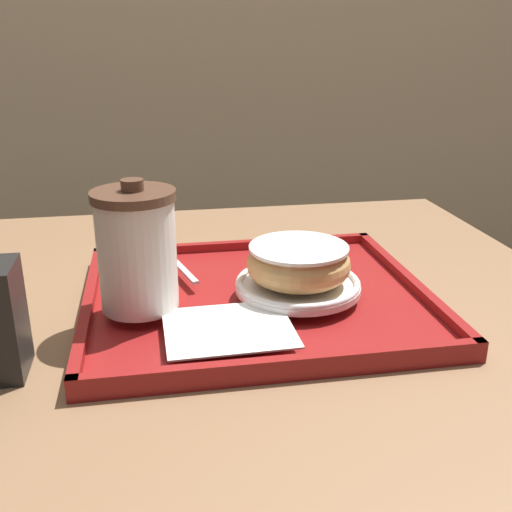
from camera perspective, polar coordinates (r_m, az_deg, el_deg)
cafe_table at (r=0.83m, az=0.92°, el=-16.04°), size 0.83×0.88×0.73m
serving_tray at (r=0.73m, az=0.00°, el=-4.15°), size 0.41×0.36×0.02m
napkin_paper at (r=0.63m, az=-2.63°, el=-6.86°), size 0.14×0.12×0.00m
coffee_cup_front at (r=0.66m, az=-11.28°, el=0.62°), size 0.09×0.09×0.15m
plate_with_chocolate_donut at (r=0.72m, az=4.01°, el=-2.71°), size 0.15×0.15×0.01m
donut_chocolate_glazed at (r=0.71m, az=4.06°, el=-0.62°), size 0.12×0.12×0.04m
spoon at (r=0.83m, az=-8.29°, el=0.22°), size 0.05×0.15×0.01m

